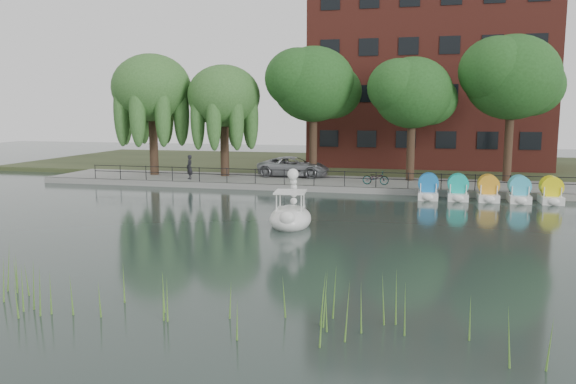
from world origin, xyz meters
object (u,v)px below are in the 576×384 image
at_px(minivan, 294,165).
at_px(swan_boat, 291,214).
at_px(pedestrian, 189,165).
at_px(bicycle, 376,177).

distance_m(minivan, swan_boat, 15.87).
bearing_deg(swan_boat, minivan, 95.78).
height_order(pedestrian, swan_boat, swan_boat).
xyz_separation_m(minivan, swan_boat, (3.45, -15.47, -0.68)).
xyz_separation_m(pedestrian, swan_boat, (10.26, -12.14, -0.83)).
bearing_deg(pedestrian, minivan, 70.02).
height_order(bicycle, pedestrian, pedestrian).
relative_size(bicycle, pedestrian, 0.87).
bearing_deg(bicycle, minivan, 66.74).
relative_size(bicycle, swan_boat, 0.54).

